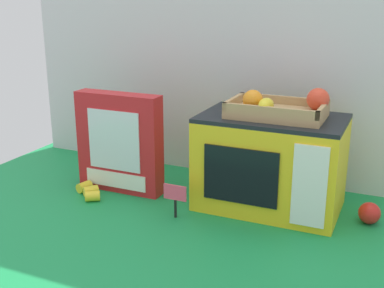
{
  "coord_description": "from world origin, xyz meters",
  "views": [
    {
      "loc": [
        0.52,
        -1.31,
        0.62
      ],
      "look_at": [
        -0.07,
        0.01,
        0.18
      ],
      "focal_mm": 46.41,
      "sensor_mm": 36.0,
      "label": 1
    }
  ],
  "objects_px": {
    "food_groups_crate": "(279,108)",
    "loose_toy_banana": "(89,191)",
    "cookie_set_box": "(119,143)",
    "price_sign": "(175,196)",
    "toy_microwave": "(270,163)",
    "loose_toy_apple": "(369,213)"
  },
  "relations": [
    {
      "from": "cookie_set_box",
      "to": "price_sign",
      "type": "bearing_deg",
      "value": -25.1
    },
    {
      "from": "food_groups_crate",
      "to": "loose_toy_banana",
      "type": "xyz_separation_m",
      "value": [
        -0.56,
        -0.15,
        -0.29
      ]
    },
    {
      "from": "loose_toy_apple",
      "to": "loose_toy_banana",
      "type": "bearing_deg",
      "value": -169.38
    },
    {
      "from": "food_groups_crate",
      "to": "cookie_set_box",
      "type": "height_order",
      "value": "food_groups_crate"
    },
    {
      "from": "food_groups_crate",
      "to": "loose_toy_banana",
      "type": "bearing_deg",
      "value": -165.17
    },
    {
      "from": "food_groups_crate",
      "to": "price_sign",
      "type": "bearing_deg",
      "value": -143.48
    },
    {
      "from": "toy_microwave",
      "to": "cookie_set_box",
      "type": "distance_m",
      "value": 0.48
    },
    {
      "from": "toy_microwave",
      "to": "food_groups_crate",
      "type": "distance_m",
      "value": 0.17
    },
    {
      "from": "loose_toy_banana",
      "to": "toy_microwave",
      "type": "bearing_deg",
      "value": 15.79
    },
    {
      "from": "cookie_set_box",
      "to": "food_groups_crate",
      "type": "bearing_deg",
      "value": 7.02
    },
    {
      "from": "toy_microwave",
      "to": "loose_toy_banana",
      "type": "distance_m",
      "value": 0.58
    },
    {
      "from": "toy_microwave",
      "to": "food_groups_crate",
      "type": "xyz_separation_m",
      "value": [
        0.02,
        -0.0,
        0.17
      ]
    },
    {
      "from": "toy_microwave",
      "to": "loose_toy_banana",
      "type": "relative_size",
      "value": 3.51
    },
    {
      "from": "toy_microwave",
      "to": "loose_toy_apple",
      "type": "distance_m",
      "value": 0.31
    },
    {
      "from": "toy_microwave",
      "to": "loose_toy_banana",
      "type": "xyz_separation_m",
      "value": [
        -0.54,
        -0.15,
        -0.12
      ]
    },
    {
      "from": "price_sign",
      "to": "loose_toy_banana",
      "type": "bearing_deg",
      "value": 174.38
    },
    {
      "from": "cookie_set_box",
      "to": "loose_toy_banana",
      "type": "bearing_deg",
      "value": -126.51
    },
    {
      "from": "cookie_set_box",
      "to": "loose_toy_apple",
      "type": "height_order",
      "value": "cookie_set_box"
    },
    {
      "from": "cookie_set_box",
      "to": "price_sign",
      "type": "height_order",
      "value": "cookie_set_box"
    },
    {
      "from": "toy_microwave",
      "to": "cookie_set_box",
      "type": "height_order",
      "value": "cookie_set_box"
    },
    {
      "from": "food_groups_crate",
      "to": "toy_microwave",
      "type": "bearing_deg",
      "value": 166.53
    },
    {
      "from": "loose_toy_banana",
      "to": "loose_toy_apple",
      "type": "relative_size",
      "value": 1.92
    }
  ]
}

